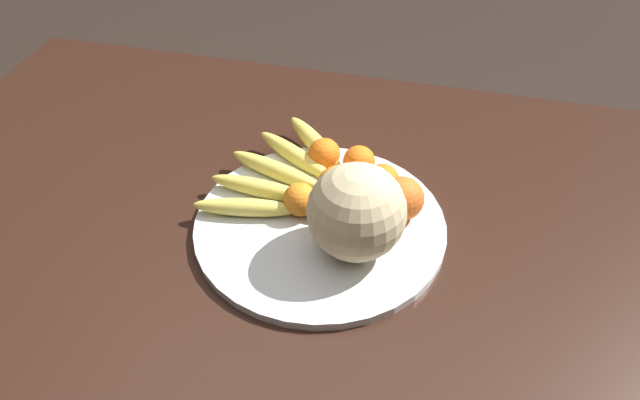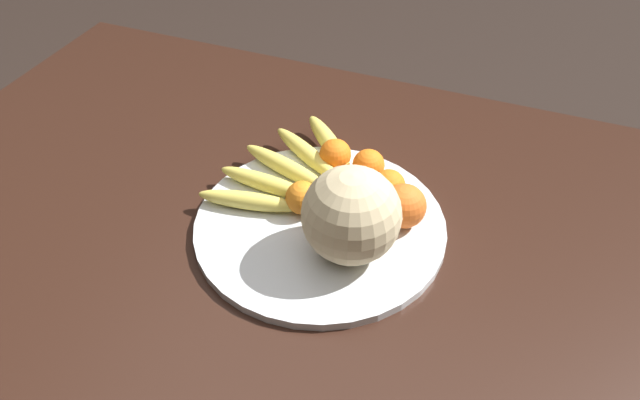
{
  "view_description": "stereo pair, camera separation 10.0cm",
  "coord_description": "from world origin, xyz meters",
  "px_view_note": "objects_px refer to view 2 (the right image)",
  "views": [
    {
      "loc": [
        -0.22,
        0.73,
        1.44
      ],
      "look_at": [
        -0.04,
        0.01,
        0.77
      ],
      "focal_mm": 35.0,
      "sensor_mm": 36.0,
      "label": 1
    },
    {
      "loc": [
        -0.31,
        0.7,
        1.44
      ],
      "look_at": [
        -0.04,
        0.01,
        0.77
      ],
      "focal_mm": 35.0,
      "sensor_mm": 36.0,
      "label": 2
    }
  ],
  "objects_px": {
    "kitchen_table": "(302,253)",
    "fruit_bowl": "(320,225)",
    "orange_front_left": "(389,186)",
    "melon": "(351,215)",
    "orange_mid_center": "(301,197)",
    "banana_bunch": "(291,168)",
    "orange_back_left": "(335,155)",
    "orange_back_right": "(342,189)",
    "orange_front_right": "(368,165)",
    "produce_tag": "(346,184)",
    "orange_top_small": "(404,206)"
  },
  "relations": [
    {
      "from": "orange_back_left",
      "to": "banana_bunch",
      "type": "bearing_deg",
      "value": 37.37
    },
    {
      "from": "orange_back_right",
      "to": "produce_tag",
      "type": "bearing_deg",
      "value": -78.23
    },
    {
      "from": "orange_mid_center",
      "to": "produce_tag",
      "type": "xyz_separation_m",
      "value": [
        -0.05,
        -0.09,
        -0.03
      ]
    },
    {
      "from": "melon",
      "to": "orange_top_small",
      "type": "bearing_deg",
      "value": -122.55
    },
    {
      "from": "melon",
      "to": "orange_mid_center",
      "type": "xyz_separation_m",
      "value": [
        0.11,
        -0.06,
        -0.05
      ]
    },
    {
      "from": "melon",
      "to": "banana_bunch",
      "type": "height_order",
      "value": "melon"
    },
    {
      "from": "banana_bunch",
      "to": "orange_front_left",
      "type": "height_order",
      "value": "orange_front_left"
    },
    {
      "from": "banana_bunch",
      "to": "orange_top_small",
      "type": "bearing_deg",
      "value": -173.84
    },
    {
      "from": "orange_mid_center",
      "to": "produce_tag",
      "type": "relative_size",
      "value": 0.57
    },
    {
      "from": "kitchen_table",
      "to": "orange_front_left",
      "type": "distance_m",
      "value": 0.2
    },
    {
      "from": "orange_front_left",
      "to": "melon",
      "type": "bearing_deg",
      "value": 82.24
    },
    {
      "from": "banana_bunch",
      "to": "orange_front_right",
      "type": "distance_m",
      "value": 0.14
    },
    {
      "from": "melon",
      "to": "orange_mid_center",
      "type": "relative_size",
      "value": 2.7
    },
    {
      "from": "melon",
      "to": "banana_bunch",
      "type": "distance_m",
      "value": 0.22
    },
    {
      "from": "orange_front_right",
      "to": "orange_back_left",
      "type": "height_order",
      "value": "same"
    },
    {
      "from": "kitchen_table",
      "to": "banana_bunch",
      "type": "xyz_separation_m",
      "value": [
        0.06,
        -0.09,
        0.11
      ]
    },
    {
      "from": "orange_back_left",
      "to": "produce_tag",
      "type": "xyz_separation_m",
      "value": [
        -0.04,
        0.04,
        -0.03
      ]
    },
    {
      "from": "kitchen_table",
      "to": "fruit_bowl",
      "type": "height_order",
      "value": "fruit_bowl"
    },
    {
      "from": "produce_tag",
      "to": "melon",
      "type": "bearing_deg",
      "value": 91.87
    },
    {
      "from": "orange_mid_center",
      "to": "orange_back_right",
      "type": "relative_size",
      "value": 0.77
    },
    {
      "from": "orange_mid_center",
      "to": "banana_bunch",
      "type": "bearing_deg",
      "value": -56.03
    },
    {
      "from": "kitchen_table",
      "to": "orange_back_right",
      "type": "xyz_separation_m",
      "value": [
        -0.06,
        -0.04,
        0.13
      ]
    },
    {
      "from": "orange_back_left",
      "to": "orange_back_right",
      "type": "height_order",
      "value": "orange_back_right"
    },
    {
      "from": "melon",
      "to": "banana_bunch",
      "type": "relative_size",
      "value": 0.49
    },
    {
      "from": "orange_front_right",
      "to": "orange_back_left",
      "type": "distance_m",
      "value": 0.07
    },
    {
      "from": "kitchen_table",
      "to": "orange_front_right",
      "type": "relative_size",
      "value": 26.97
    },
    {
      "from": "melon",
      "to": "banana_bunch",
      "type": "bearing_deg",
      "value": -40.52
    },
    {
      "from": "orange_top_small",
      "to": "produce_tag",
      "type": "height_order",
      "value": "orange_top_small"
    },
    {
      "from": "orange_front_left",
      "to": "produce_tag",
      "type": "xyz_separation_m",
      "value": [
        0.08,
        -0.01,
        -0.03
      ]
    },
    {
      "from": "orange_front_right",
      "to": "produce_tag",
      "type": "height_order",
      "value": "orange_front_right"
    },
    {
      "from": "banana_bunch",
      "to": "orange_back_right",
      "type": "distance_m",
      "value": 0.12
    },
    {
      "from": "orange_front_left",
      "to": "orange_mid_center",
      "type": "relative_size",
      "value": 1.01
    },
    {
      "from": "orange_front_right",
      "to": "orange_back_left",
      "type": "xyz_separation_m",
      "value": [
        0.07,
        -0.01,
        0.0
      ]
    },
    {
      "from": "melon",
      "to": "orange_back_left",
      "type": "xyz_separation_m",
      "value": [
        0.1,
        -0.19,
        -0.05
      ]
    },
    {
      "from": "orange_front_right",
      "to": "orange_front_left",
      "type": "bearing_deg",
      "value": 140.02
    },
    {
      "from": "orange_mid_center",
      "to": "kitchen_table",
      "type": "bearing_deg",
      "value": 108.16
    },
    {
      "from": "banana_bunch",
      "to": "orange_back_left",
      "type": "height_order",
      "value": "orange_back_left"
    },
    {
      "from": "orange_back_right",
      "to": "orange_top_small",
      "type": "relative_size",
      "value": 1.01
    },
    {
      "from": "orange_front_left",
      "to": "orange_top_small",
      "type": "height_order",
      "value": "orange_top_small"
    },
    {
      "from": "kitchen_table",
      "to": "orange_back_left",
      "type": "relative_size",
      "value": 26.79
    },
    {
      "from": "orange_back_left",
      "to": "produce_tag",
      "type": "relative_size",
      "value": 0.58
    },
    {
      "from": "fruit_bowl",
      "to": "orange_back_left",
      "type": "bearing_deg",
      "value": -79.09
    },
    {
      "from": "kitchen_table",
      "to": "melon",
      "type": "height_order",
      "value": "melon"
    },
    {
      "from": "kitchen_table",
      "to": "orange_back_right",
      "type": "bearing_deg",
      "value": -141.78
    },
    {
      "from": "produce_tag",
      "to": "banana_bunch",
      "type": "bearing_deg",
      "value": -13.46
    },
    {
      "from": "orange_back_right",
      "to": "fruit_bowl",
      "type": "bearing_deg",
      "value": 70.93
    },
    {
      "from": "kitchen_table",
      "to": "orange_mid_center",
      "type": "bearing_deg",
      "value": -71.84
    },
    {
      "from": "banana_bunch",
      "to": "orange_front_left",
      "type": "relative_size",
      "value": 5.42
    },
    {
      "from": "fruit_bowl",
      "to": "orange_mid_center",
      "type": "height_order",
      "value": "orange_mid_center"
    },
    {
      "from": "banana_bunch",
      "to": "produce_tag",
      "type": "distance_m",
      "value": 0.1
    }
  ]
}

